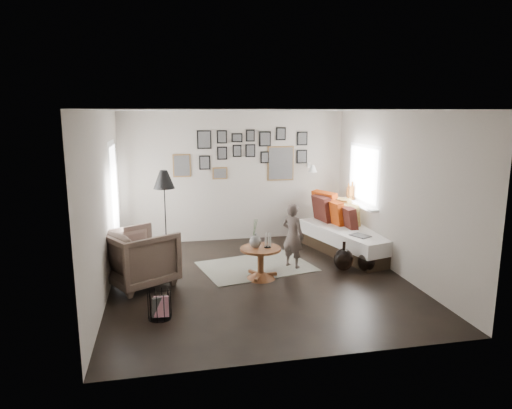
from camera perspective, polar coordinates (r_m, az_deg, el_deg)
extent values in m
plane|color=black|center=(7.24, 0.41, -9.35)|extent=(4.80, 4.80, 0.00)
plane|color=#ADA498|center=(9.22, -2.68, 3.49)|extent=(4.50, 0.00, 4.50)
plane|color=#ADA498|center=(4.63, 6.63, -4.55)|extent=(4.50, 0.00, 4.50)
plane|color=#ADA498|center=(6.80, -18.46, 0.07)|extent=(0.00, 4.80, 4.80)
plane|color=#ADA498|center=(7.68, 17.10, 1.39)|extent=(0.00, 4.80, 4.80)
plane|color=white|center=(6.77, 0.44, 11.68)|extent=(4.80, 4.80, 0.00)
plane|color=white|center=(8.01, -17.27, -0.03)|extent=(0.00, 2.14, 2.14)
plane|color=white|center=(8.01, -17.27, -0.03)|extent=(0.00, 1.88, 1.88)
plane|color=white|center=(8.01, -17.27, -0.03)|extent=(0.00, 1.93, 1.93)
plane|color=white|center=(8.71, 13.31, 3.72)|extent=(0.00, 1.30, 1.30)
plane|color=white|center=(8.71, 13.31, 3.72)|extent=(0.00, 1.14, 1.14)
cube|color=white|center=(8.77, 12.79, 0.03)|extent=(0.15, 1.32, 0.04)
cylinder|color=#8C4C14|center=(9.06, 11.93, 1.45)|extent=(0.10, 0.10, 0.28)
cylinder|color=#8C4C14|center=(9.22, 11.50, 1.44)|extent=(0.08, 0.08, 0.22)
cube|color=brown|center=(9.08, -9.27, 4.82)|extent=(0.35, 0.03, 0.45)
cube|color=black|center=(9.06, -9.26, 4.81)|extent=(0.30, 0.01, 0.40)
cube|color=black|center=(9.06, -6.50, 8.06)|extent=(0.28, 0.03, 0.36)
cube|color=black|center=(9.04, -6.49, 8.05)|extent=(0.23, 0.01, 0.31)
cube|color=black|center=(9.10, -6.43, 5.23)|extent=(0.22, 0.03, 0.28)
cube|color=black|center=(9.08, -6.42, 5.22)|extent=(0.17, 0.01, 0.23)
cube|color=black|center=(9.10, -4.28, 8.43)|extent=(0.20, 0.03, 0.26)
cube|color=black|center=(9.08, -4.27, 8.42)|extent=(0.15, 0.01, 0.21)
cube|color=black|center=(9.12, -4.25, 6.42)|extent=(0.20, 0.03, 0.26)
cube|color=black|center=(9.10, -4.24, 6.41)|extent=(0.15, 0.01, 0.21)
cube|color=black|center=(9.14, -2.40, 8.34)|extent=(0.22, 0.03, 0.18)
cube|color=black|center=(9.12, -2.38, 8.33)|extent=(0.17, 0.01, 0.13)
cube|color=black|center=(9.16, -2.38, 6.71)|extent=(0.18, 0.03, 0.24)
cube|color=black|center=(9.14, -2.37, 6.71)|extent=(0.13, 0.01, 0.19)
cube|color=black|center=(9.19, -0.72, 8.61)|extent=(0.18, 0.03, 0.24)
cube|color=black|center=(9.17, -0.70, 8.61)|extent=(0.13, 0.01, 0.19)
cube|color=black|center=(9.21, -0.71, 6.75)|extent=(0.20, 0.03, 0.26)
cube|color=black|center=(9.19, -0.69, 6.74)|extent=(0.15, 0.01, 0.21)
cube|color=black|center=(9.25, 1.13, 8.20)|extent=(0.24, 0.03, 0.30)
cube|color=black|center=(9.23, 1.15, 8.19)|extent=(0.19, 0.01, 0.25)
cube|color=black|center=(9.28, 1.12, 5.91)|extent=(0.18, 0.03, 0.24)
cube|color=black|center=(9.26, 1.14, 5.90)|extent=(0.13, 0.01, 0.19)
cube|color=brown|center=(9.37, 3.09, 5.15)|extent=(0.55, 0.03, 0.70)
cube|color=black|center=(9.35, 3.12, 5.14)|extent=(0.50, 0.01, 0.65)
cube|color=black|center=(9.32, 3.13, 8.82)|extent=(0.20, 0.03, 0.26)
cube|color=black|center=(9.31, 3.16, 8.82)|extent=(0.15, 0.01, 0.21)
cube|color=black|center=(9.45, 5.79, 8.21)|extent=(0.22, 0.03, 0.28)
cube|color=black|center=(9.44, 5.82, 8.20)|extent=(0.17, 0.01, 0.23)
cube|color=black|center=(9.48, 5.75, 5.98)|extent=(0.22, 0.03, 0.28)
cube|color=black|center=(9.46, 5.78, 5.97)|extent=(0.17, 0.01, 0.23)
cube|color=brown|center=(9.16, -4.53, 3.92)|extent=(0.30, 0.03, 0.24)
cube|color=black|center=(9.14, -4.51, 3.90)|extent=(0.25, 0.01, 0.19)
cube|color=white|center=(9.53, 6.62, 4.90)|extent=(0.06, 0.04, 0.10)
cylinder|color=white|center=(9.42, 6.85, 4.94)|extent=(0.02, 0.24, 0.02)
cone|color=white|center=(9.30, 7.09, 4.48)|extent=(0.18, 0.18, 0.14)
cube|color=beige|center=(7.81, 0.03, -7.75)|extent=(2.04, 1.62, 0.01)
cone|color=brown|center=(7.28, 0.58, -8.87)|extent=(0.47, 0.47, 0.09)
cylinder|color=brown|center=(7.21, 0.58, -7.32)|extent=(0.10, 0.10, 0.36)
cylinder|color=brown|center=(7.14, 0.58, -5.58)|extent=(0.64, 0.64, 0.04)
ellipsoid|color=black|center=(7.11, -0.08, -4.66)|extent=(0.18, 0.18, 0.20)
cylinder|color=black|center=(7.08, -0.08, -3.73)|extent=(0.05, 0.05, 0.04)
cylinder|color=black|center=(7.15, 1.45, -5.31)|extent=(0.11, 0.11, 0.02)
cube|color=black|center=(8.67, 11.61, -5.25)|extent=(1.35, 2.18, 0.23)
cube|color=white|center=(8.61, 11.67, -3.75)|extent=(1.42, 2.25, 0.26)
cube|color=#A63109|center=(9.27, 9.88, -0.08)|extent=(0.46, 0.65, 0.59)
cube|color=#3C1713|center=(9.13, 9.25, -0.45)|extent=(0.32, 0.56, 0.53)
cube|color=brown|center=(9.08, 11.26, -0.66)|extent=(0.47, 0.56, 0.51)
cube|color=#A63109|center=(8.87, 10.36, -0.98)|extent=(0.32, 0.52, 0.49)
cube|color=brown|center=(8.76, 11.85, -1.33)|extent=(0.40, 0.50, 0.45)
cube|color=#3C1713|center=(8.58, 11.62, -1.66)|extent=(0.23, 0.43, 0.42)
cube|color=black|center=(8.07, 12.92, -3.82)|extent=(0.35, 0.39, 0.02)
imported|color=brown|center=(7.12, -14.31, -6.44)|extent=(1.28, 1.27, 0.86)
cube|color=white|center=(7.15, -14.07, -5.92)|extent=(0.53, 0.54, 0.18)
cylinder|color=black|center=(8.38, -11.06, -6.56)|extent=(0.25, 0.25, 0.03)
cylinder|color=black|center=(8.20, -11.24, -1.93)|extent=(0.02, 0.02, 1.42)
cone|color=black|center=(8.06, -11.44, 3.09)|extent=(0.37, 0.37, 0.32)
cube|color=black|center=(6.04, -11.96, -12.33)|extent=(0.21, 0.16, 0.27)
cube|color=white|center=(6.03, -11.70, -12.39)|extent=(0.20, 0.09, 0.27)
ellipsoid|color=black|center=(7.73, 10.89, -6.76)|extent=(0.32, 0.32, 0.37)
cylinder|color=black|center=(7.65, 10.95, -5.03)|extent=(0.05, 0.05, 0.11)
ellipsoid|color=black|center=(7.77, 13.62, -6.95)|extent=(0.29, 0.29, 0.33)
cylinder|color=black|center=(7.70, 13.70, -5.39)|extent=(0.05, 0.05, 0.11)
imported|color=#554843|center=(7.66, 4.63, -3.91)|extent=(0.46, 0.48, 1.10)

